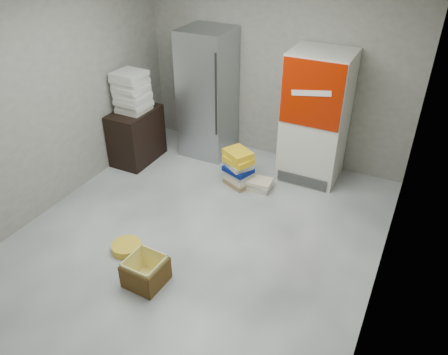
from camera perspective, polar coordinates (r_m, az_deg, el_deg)
ground at (r=5.10m, az=-4.44°, el=-8.91°), size 5.00×5.00×0.00m
room_shell at (r=4.15m, az=-5.48°, el=10.17°), size 4.04×5.04×2.82m
steel_fridge at (r=6.59m, az=-2.12°, el=10.87°), size 0.70×0.72×1.90m
coke_cooler at (r=6.05m, az=11.87°, el=7.68°), size 0.80×0.73×1.80m
wood_shelf at (r=6.68m, az=-11.34°, el=5.39°), size 0.50×0.80×0.80m
supply_box_stack at (r=6.40m, az=-11.95°, el=10.90°), size 0.44×0.44×0.58m
phonebook_stack_main at (r=5.98m, az=1.89°, el=1.23°), size 0.47×0.44×0.53m
phonebook_stack_side at (r=6.01m, az=4.66°, el=-0.88°), size 0.35×0.28×0.15m
cardboard_box at (r=4.66m, az=-10.18°, el=-12.17°), size 0.40×0.40×0.31m
bucket_lid at (r=5.12m, az=-12.61°, el=-8.87°), size 0.36×0.36×0.09m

